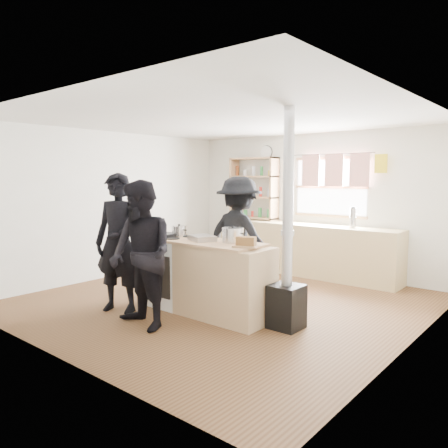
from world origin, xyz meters
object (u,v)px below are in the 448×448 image
(bread_board, at_px, (246,243))
(flue_heater, at_px, (287,273))
(thermos, at_px, (353,218))
(cooking_island, at_px, (205,277))
(stockpot_stove, at_px, (179,231))
(roast_tray, at_px, (202,238))
(stockpot_counter, at_px, (233,235))
(skillet_greens, at_px, (163,235))
(person_near_right, at_px, (141,255))
(person_far, at_px, (239,237))
(person_near_left, at_px, (119,243))

(bread_board, relative_size, flue_heater, 0.13)
(thermos, relative_size, flue_heater, 0.13)
(thermos, height_order, cooking_island, thermos)
(stockpot_stove, relative_size, flue_heater, 0.08)
(flue_heater, bearing_deg, roast_tray, -171.29)
(cooking_island, xyz_separation_m, stockpot_counter, (0.35, 0.12, 0.55))
(skillet_greens, bearing_deg, person_near_right, -57.62)
(stockpot_counter, bearing_deg, stockpot_stove, -176.79)
(flue_heater, height_order, person_far, flue_heater)
(stockpot_stove, height_order, person_far, person_far)
(thermos, xyz_separation_m, stockpot_counter, (-0.40, -2.65, -0.04))
(skillet_greens, distance_m, bread_board, 1.37)
(flue_heater, height_order, person_near_left, flue_heater)
(cooking_island, xyz_separation_m, person_far, (-0.15, 0.88, 0.40))
(skillet_greens, distance_m, person_near_left, 0.60)
(stockpot_stove, bearing_deg, person_near_left, -117.04)
(bread_board, bearing_deg, skillet_greens, -178.66)
(person_near_left, distance_m, person_near_right, 0.78)
(thermos, distance_m, cooking_island, 2.93)
(stockpot_counter, bearing_deg, thermos, 81.49)
(person_far, bearing_deg, thermos, -113.83)
(roast_tray, bearing_deg, thermos, 74.04)
(thermos, distance_m, person_near_left, 3.80)
(roast_tray, xyz_separation_m, flue_heater, (1.15, 0.18, -0.32))
(stockpot_counter, relative_size, person_near_right, 0.16)
(person_far, bearing_deg, person_near_left, 64.83)
(bread_board, bearing_deg, roast_tray, 175.17)
(flue_heater, xyz_separation_m, person_near_right, (-1.27, -1.06, 0.20))
(stockpot_stove, xyz_separation_m, person_near_right, (0.37, -0.96, -0.15))
(thermos, relative_size, bread_board, 0.97)
(person_near_right, bearing_deg, roast_tray, 90.90)
(person_near_left, bearing_deg, bread_board, -3.03)
(roast_tray, xyz_separation_m, person_near_right, (-0.12, -0.88, -0.12))
(person_near_right, bearing_deg, flue_heater, 48.68)
(skillet_greens, bearing_deg, person_near_left, -113.37)
(roast_tray, bearing_deg, skillet_greens, -171.37)
(stockpot_stove, bearing_deg, bread_board, -6.50)
(cooking_island, distance_m, skillet_greens, 0.84)
(person_far, bearing_deg, stockpot_counter, 124.42)
(cooking_island, distance_m, person_far, 0.98)
(skillet_greens, xyz_separation_m, bread_board, (1.37, 0.03, 0.02))
(person_near_left, height_order, person_far, person_near_left)
(cooking_island, xyz_separation_m, stockpot_stove, (-0.54, 0.07, 0.54))
(skillet_greens, relative_size, roast_tray, 0.91)
(cooking_island, distance_m, stockpot_counter, 0.67)
(roast_tray, relative_size, person_near_left, 0.24)
(skillet_greens, relative_size, flue_heater, 0.16)
(cooking_island, bearing_deg, bread_board, -5.64)
(roast_tray, distance_m, stockpot_stove, 0.50)
(thermos, relative_size, stockpot_counter, 1.19)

